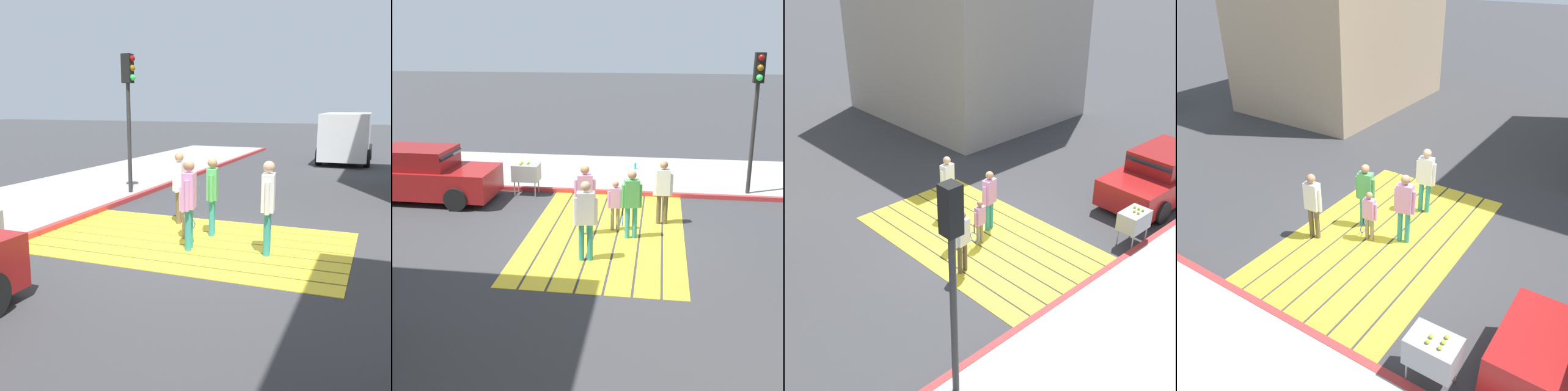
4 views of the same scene
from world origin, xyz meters
TOP-DOWN VIEW (x-y plane):
  - ground_plane at (0.00, 0.00)m, footprint 120.00×120.00m
  - crosswalk_stripes at (0.00, -0.00)m, footprint 6.40×3.80m
  - curb_painted at (-3.25, 0.00)m, footprint 0.16×40.00m
  - tennis_ball_cart at (-2.90, -2.78)m, footprint 0.56×0.80m
  - pedestrian_adult_lead at (0.18, -0.51)m, footprint 0.29×0.51m
  - pedestrian_adult_trailing at (0.25, 0.62)m, footprint 0.28×0.49m
  - pedestrian_adult_side at (-0.83, 1.35)m, footprint 0.24×0.49m
  - pedestrian_teen_behind at (1.66, -0.27)m, footprint 0.28×0.52m
  - pedestrian_child_with_racket at (-0.20, 0.21)m, footprint 0.28×0.40m

SIDE VIEW (x-z plane):
  - ground_plane at x=0.00m, z-range 0.00..0.00m
  - crosswalk_stripes at x=0.00m, z-range 0.00..0.01m
  - curb_painted at x=-3.25m, z-range 0.00..0.13m
  - tennis_ball_cart at x=-2.90m, z-range 0.19..1.21m
  - pedestrian_child_with_racket at x=-0.20m, z-range 0.08..1.37m
  - pedestrian_adult_side at x=-0.83m, z-range 0.14..1.83m
  - pedestrian_adult_trailing at x=0.25m, z-range 0.14..1.83m
  - pedestrian_adult_lead at x=0.18m, z-range 0.14..1.90m
  - pedestrian_teen_behind at x=1.66m, z-range 0.15..1.93m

